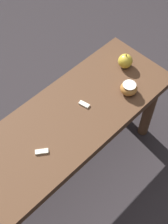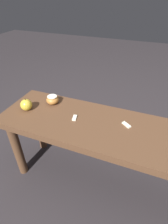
{
  "view_description": "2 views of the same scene",
  "coord_description": "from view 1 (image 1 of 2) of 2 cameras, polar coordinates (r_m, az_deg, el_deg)",
  "views": [
    {
      "loc": [
        -0.4,
        -0.57,
        1.6
      ],
      "look_at": [
        0.13,
        -0.04,
        0.52
      ],
      "focal_mm": 50.0,
      "sensor_mm": 36.0,
      "label": 1
    },
    {
      "loc": [
        -0.16,
        0.7,
        1.09
      ],
      "look_at": [
        0.13,
        -0.04,
        0.52
      ],
      "focal_mm": 28.0,
      "sensor_mm": 36.0,
      "label": 2
    }
  ],
  "objects": [
    {
      "name": "apple_cut",
      "position": [
        1.4,
        8.2,
        4.31
      ],
      "size": [
        0.08,
        0.08,
        0.05
      ],
      "color": "#B27233",
      "rests_on": "wooden_bench"
    },
    {
      "name": "wooden_bench",
      "position": [
        1.37,
        -5.0,
        -4.68
      ],
      "size": [
        1.18,
        0.38,
        0.49
      ],
      "color": "brown",
      "rests_on": "ground_plane"
    },
    {
      "name": "apple_slice_center",
      "position": [
        1.25,
        -7.73,
        -7.18
      ],
      "size": [
        0.05,
        0.05,
        0.01
      ],
      "color": "white",
      "rests_on": "wooden_bench"
    },
    {
      "name": "apple_slice_near_knife",
      "position": [
        1.37,
        -0.08,
        1.5
      ],
      "size": [
        0.03,
        0.05,
        0.01
      ],
      "color": "white",
      "rests_on": "wooden_bench"
    },
    {
      "name": "apple_whole",
      "position": [
        1.5,
        7.56,
        9.22
      ],
      "size": [
        0.07,
        0.07,
        0.08
      ],
      "color": "gold",
      "rests_on": "wooden_bench"
    },
    {
      "name": "ground_plane",
      "position": [
        1.74,
        -4.01,
        -11.48
      ],
      "size": [
        8.0,
        8.0,
        0.0
      ],
      "primitive_type": "plane",
      "color": "#2D282B"
    }
  ]
}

